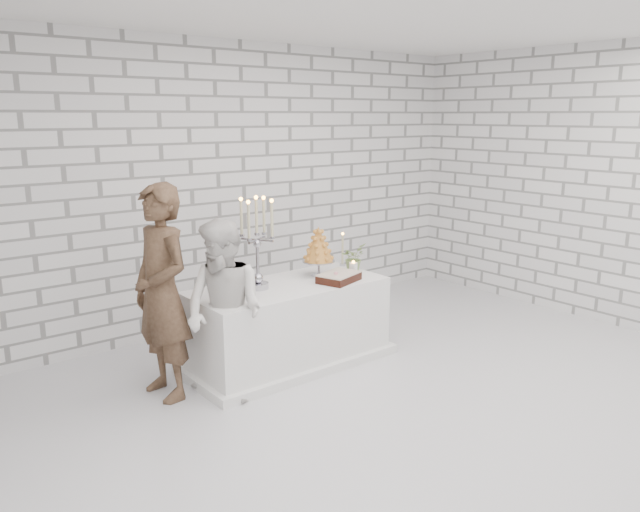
{
  "coord_description": "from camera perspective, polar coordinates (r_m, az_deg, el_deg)",
  "views": [
    {
      "loc": [
        -3.49,
        -3.19,
        2.24
      ],
      "look_at": [
        -0.26,
        0.86,
        1.05
      ],
      "focal_mm": 34.48,
      "sensor_mm": 36.0,
      "label": 1
    }
  ],
  "objects": [
    {
      "name": "groom",
      "position": [
        5.03,
        -14.47,
        -3.31
      ],
      "size": [
        0.48,
        0.67,
        1.74
      ],
      "primitive_type": "imported",
      "rotation": [
        0.0,
        0.0,
        -1.47
      ],
      "color": "#3D291C",
      "rests_on": "ground"
    },
    {
      "name": "flowers",
      "position": [
        6.01,
        3.09,
        -0.14
      ],
      "size": [
        0.31,
        0.29,
        0.27
      ],
      "primitive_type": "imported",
      "rotation": [
        0.0,
        0.0,
        0.42
      ],
      "color": "#527741",
      "rests_on": "cake_table"
    },
    {
      "name": "chocolate_cake",
      "position": [
        5.63,
        1.76,
        -1.98
      ],
      "size": [
        0.44,
        0.37,
        0.08
      ],
      "primitive_type": "cube",
      "rotation": [
        0.0,
        0.0,
        0.3
      ],
      "color": "black",
      "rests_on": "cake_table"
    },
    {
      "name": "candelabra",
      "position": [
        5.35,
        -5.86,
        1.23
      ],
      "size": [
        0.41,
        0.41,
        0.82
      ],
      "primitive_type": null,
      "rotation": [
        0.0,
        0.0,
        -0.25
      ],
      "color": "#A9A8B3",
      "rests_on": "cake_table"
    },
    {
      "name": "ceiling",
      "position": [
        4.79,
        9.56,
        21.88
      ],
      "size": [
        6.0,
        5.0,
        0.01
      ],
      "primitive_type": "cube",
      "color": "white",
      "rests_on": "ground"
    },
    {
      "name": "extra_taper",
      "position": [
        6.2,
        2.11,
        0.54
      ],
      "size": [
        0.06,
        0.06,
        0.32
      ],
      "primitive_type": "cylinder",
      "rotation": [
        0.0,
        0.0,
        -0.04
      ],
      "color": "beige",
      "rests_on": "cake_table"
    },
    {
      "name": "wall_right",
      "position": [
        7.27,
        25.21,
        5.87
      ],
      "size": [
        0.01,
        5.0,
        3.0
      ],
      "primitive_type": "cube",
      "color": "white",
      "rests_on": "ground"
    },
    {
      "name": "croquembouche",
      "position": [
        5.78,
        -0.14,
        0.43
      ],
      "size": [
        0.33,
        0.33,
        0.48
      ],
      "primitive_type": null,
      "rotation": [
        0.0,
        0.0,
        -0.08
      ],
      "color": "#AC6E2E",
      "rests_on": "cake_table"
    },
    {
      "name": "ground",
      "position": [
        5.24,
        8.31,
        -12.55
      ],
      "size": [
        6.0,
        5.0,
        0.01
      ],
      "primitive_type": "cube",
      "color": "silver",
      "rests_on": "ground"
    },
    {
      "name": "bride",
      "position": [
        4.91,
        -8.83,
        -5.13
      ],
      "size": [
        0.76,
        0.85,
        1.46
      ],
      "primitive_type": "imported",
      "rotation": [
        0.0,
        0.0,
        -1.24
      ],
      "color": "white",
      "rests_on": "ground"
    },
    {
      "name": "cake_table",
      "position": [
        5.66,
        -2.94,
        -6.32
      ],
      "size": [
        1.8,
        0.8,
        0.75
      ],
      "primitive_type": "cube",
      "color": "white",
      "rests_on": "ground"
    },
    {
      "name": "wall_back",
      "position": [
        6.72,
        -7.07,
        6.51
      ],
      "size": [
        6.0,
        0.01,
        3.0
      ],
      "primitive_type": "cube",
      "color": "white",
      "rests_on": "ground"
    },
    {
      "name": "pillar_candle",
      "position": [
        5.86,
        3.11,
        -1.21
      ],
      "size": [
        0.1,
        0.1,
        0.12
      ],
      "primitive_type": "cylinder",
      "rotation": [
        0.0,
        0.0,
        0.24
      ],
      "color": "white",
      "rests_on": "cake_table"
    }
  ]
}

